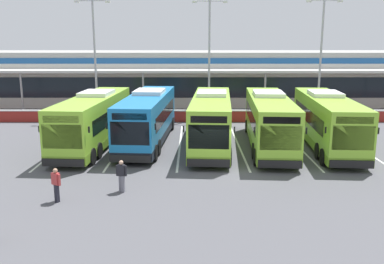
{
  "coord_description": "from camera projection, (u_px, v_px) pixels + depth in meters",
  "views": [
    {
      "loc": [
        -1.23,
        -23.29,
        7.45
      ],
      "look_at": [
        -1.15,
        3.0,
        1.6
      ],
      "focal_mm": 39.28,
      "sensor_mm": 36.0,
      "label": 1
    }
  ],
  "objects": [
    {
      "name": "bay_stripe_centre",
      "position": [
        237.0,
        145.0,
        30.22
      ],
      "size": [
        0.14,
        13.0,
        0.01
      ],
      "primitive_type": "cube",
      "color": "silver",
      "rests_on": "ground"
    },
    {
      "name": "coach_bus_leftmost",
      "position": [
        93.0,
        121.0,
        29.56
      ],
      "size": [
        3.6,
        12.3,
        3.78
      ],
      "color": "#8CC633",
      "rests_on": "ground"
    },
    {
      "name": "bay_stripe_mid_west",
      "position": [
        179.0,
        145.0,
        30.2
      ],
      "size": [
        0.14,
        13.0,
        0.01
      ],
      "primitive_type": "cube",
      "color": "silver",
      "rests_on": "ground"
    },
    {
      "name": "lamp_post_east",
      "position": [
        320.0,
        52.0,
        38.7
      ],
      "size": [
        3.24,
        0.28,
        11.0
      ],
      "color": "#9E9EA3",
      "rests_on": "ground"
    },
    {
      "name": "red_barrier_wall",
      "position": [
        204.0,
        116.0,
        38.39
      ],
      "size": [
        60.0,
        0.4,
        1.1
      ],
      "color": "maroon",
      "rests_on": "ground"
    },
    {
      "name": "bay_stripe_west",
      "position": [
        120.0,
        145.0,
        30.19
      ],
      "size": [
        0.14,
        13.0,
        0.01
      ],
      "primitive_type": "cube",
      "color": "silver",
      "rests_on": "ground"
    },
    {
      "name": "bay_stripe_mid_east",
      "position": [
        295.0,
        144.0,
        30.23
      ],
      "size": [
        0.14,
        13.0,
        0.01
      ],
      "primitive_type": "cube",
      "color": "silver",
      "rests_on": "ground"
    },
    {
      "name": "coach_bus_right_centre",
      "position": [
        268.0,
        122.0,
        29.3
      ],
      "size": [
        3.6,
        12.3,
        3.78
      ],
      "color": "#8CC633",
      "rests_on": "ground"
    },
    {
      "name": "coach_bus_rightmost",
      "position": [
        325.0,
        122.0,
        29.32
      ],
      "size": [
        3.6,
        12.3,
        3.78
      ],
      "color": "#8CC633",
      "rests_on": "ground"
    },
    {
      "name": "terminal_building",
      "position": [
        201.0,
        77.0,
        49.97
      ],
      "size": [
        70.0,
        13.0,
        6.0
      ],
      "color": "beige",
      "rests_on": "ground"
    },
    {
      "name": "lamp_post_west",
      "position": [
        93.0,
        52.0,
        38.98
      ],
      "size": [
        3.24,
        0.28,
        11.0
      ],
      "color": "#9E9EA3",
      "rests_on": "ground"
    },
    {
      "name": "ground_plane",
      "position": [
        212.0,
        170.0,
        24.36
      ],
      "size": [
        200.0,
        200.0,
        0.0
      ],
      "primitive_type": "plane",
      "color": "#4C4C51"
    },
    {
      "name": "bay_stripe_east",
      "position": [
        353.0,
        144.0,
        30.24
      ],
      "size": [
        0.14,
        13.0,
        0.01
      ],
      "primitive_type": "cube",
      "color": "silver",
      "rests_on": "ground"
    },
    {
      "name": "coach_bus_centre",
      "position": [
        210.0,
        121.0,
        29.53
      ],
      "size": [
        3.6,
        12.3,
        3.78
      ],
      "color": "#8CC633",
      "rests_on": "ground"
    },
    {
      "name": "pedestrian_approaching_bus",
      "position": [
        120.0,
        175.0,
        20.73
      ],
      "size": [
        0.54,
        0.34,
        1.62
      ],
      "color": "slate",
      "rests_on": "ground"
    },
    {
      "name": "bay_stripe_far_west",
      "position": [
        62.0,
        145.0,
        30.18
      ],
      "size": [
        0.14,
        13.0,
        0.01
      ],
      "primitive_type": "cube",
      "color": "silver",
      "rests_on": "ground"
    },
    {
      "name": "coach_bus_left_centre",
      "position": [
        146.0,
        119.0,
        30.37
      ],
      "size": [
        3.6,
        12.3,
        3.78
      ],
      "color": "#1972B7",
      "rests_on": "ground"
    },
    {
      "name": "pedestrian_in_dark_coat",
      "position": [
        55.0,
        184.0,
        19.45
      ],
      "size": [
        0.51,
        0.41,
        1.62
      ],
      "color": "black",
      "rests_on": "ground"
    },
    {
      "name": "lamp_post_centre",
      "position": [
        208.0,
        51.0,
        39.41
      ],
      "size": [
        3.24,
        0.28,
        11.0
      ],
      "color": "#9E9EA3",
      "rests_on": "ground"
    }
  ]
}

